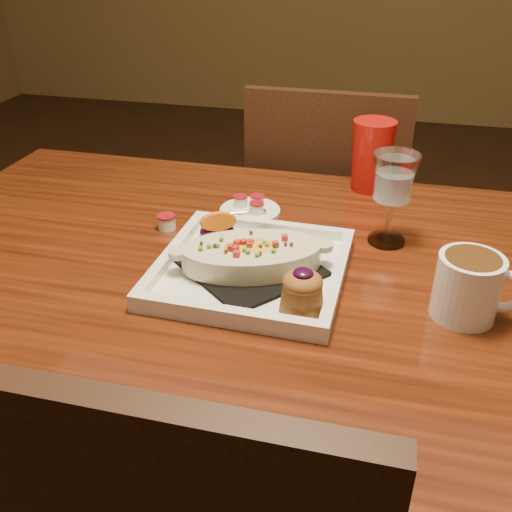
% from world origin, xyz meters
% --- Properties ---
extents(table, '(1.50, 0.90, 0.75)m').
position_xyz_m(table, '(0.00, 0.00, 0.65)').
color(table, maroon).
rests_on(table, floor).
extents(chair_far, '(0.42, 0.42, 0.93)m').
position_xyz_m(chair_far, '(-0.00, 0.63, 0.51)').
color(chair_far, black).
rests_on(chair_far, floor).
extents(plate, '(0.31, 0.31, 0.08)m').
position_xyz_m(plate, '(-0.04, -0.03, 0.78)').
color(plate, white).
rests_on(plate, table).
extents(coffee_mug, '(0.13, 0.10, 0.10)m').
position_xyz_m(coffee_mug, '(0.29, -0.06, 0.80)').
color(coffee_mug, white).
rests_on(coffee_mug, table).
extents(goblet, '(0.08, 0.08, 0.17)m').
position_xyz_m(goblet, '(0.17, 0.15, 0.87)').
color(goblet, silver).
rests_on(goblet, table).
extents(saucer, '(0.12, 0.12, 0.08)m').
position_xyz_m(saucer, '(-0.11, 0.21, 0.76)').
color(saucer, white).
rests_on(saucer, table).
extents(creamer_loose, '(0.04, 0.04, 0.03)m').
position_xyz_m(creamer_loose, '(-0.25, 0.10, 0.76)').
color(creamer_loose, white).
rests_on(creamer_loose, table).
extents(red_tumbler, '(0.09, 0.09, 0.15)m').
position_xyz_m(red_tumbler, '(0.11, 0.39, 0.83)').
color(red_tumbler, '#BA120D').
rests_on(red_tumbler, table).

